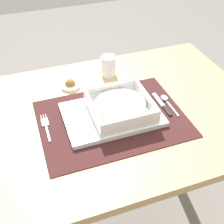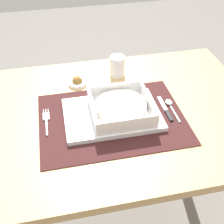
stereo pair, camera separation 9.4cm
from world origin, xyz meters
The scene contains 10 objects.
ground_plane centered at (0.00, 0.00, 0.00)m, with size 6.00×6.00×0.00m, color slate.
dining_table centered at (0.00, 0.00, 0.64)m, with size 1.01×0.70×0.75m.
placemat centered at (-0.02, -0.04, 0.75)m, with size 0.47×0.35×0.00m, color #381919.
serving_plate centered at (-0.02, -0.03, 0.76)m, with size 0.31×0.21×0.02m, color white.
porridge_bowl centered at (0.01, -0.03, 0.79)m, with size 0.19×0.19×0.05m.
fork centered at (-0.23, 0.00, 0.76)m, with size 0.02×0.13×0.00m.
spoon centered at (0.19, -0.02, 0.76)m, with size 0.02×0.12×0.01m.
butter_knife centered at (0.17, -0.03, 0.76)m, with size 0.01×0.13×0.01m.
drinking_glass centered at (0.06, 0.22, 0.79)m, with size 0.06×0.06×0.08m.
condiment_saucer centered at (-0.11, 0.19, 0.76)m, with size 0.07×0.07×0.04m.
Camera 1 is at (-0.26, -0.71, 1.39)m, focal length 46.74 mm.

